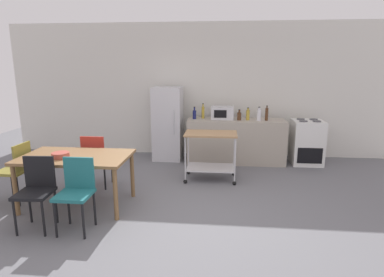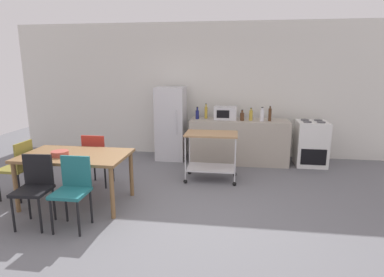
{
  "view_description": "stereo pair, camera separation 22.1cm",
  "coord_description": "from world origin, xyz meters",
  "px_view_note": "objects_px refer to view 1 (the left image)",
  "views": [
    {
      "loc": [
        0.63,
        -4.0,
        1.98
      ],
      "look_at": [
        0.12,
        1.2,
        0.8
      ],
      "focal_mm": 30.07,
      "sensor_mm": 36.0,
      "label": 1
    },
    {
      "loc": [
        0.85,
        -3.97,
        1.98
      ],
      "look_at": [
        0.12,
        1.2,
        0.8
      ],
      "focal_mm": 30.07,
      "sensor_mm": 36.0,
      "label": 2
    }
  ],
  "objects_px": {
    "chair_olive": "(17,168)",
    "kitchen_cart": "(211,148)",
    "chair_black": "(36,188)",
    "bottle_sparkling_water": "(194,114)",
    "microwave": "(222,113)",
    "bottle_hot_sauce": "(239,116)",
    "bottle_vinegar": "(248,115)",
    "fruit_bowl": "(61,155)",
    "bottle_olive_oil": "(203,112)",
    "stove_oven": "(307,142)",
    "dining_table": "(76,161)",
    "refrigerator": "(168,124)",
    "bottle_soy_sauce": "(267,114)",
    "bottle_wine": "(259,115)",
    "chair_teal": "(76,189)",
    "chair_red": "(96,157)"
  },
  "relations": [
    {
      "from": "chair_olive",
      "to": "kitchen_cart",
      "type": "relative_size",
      "value": 0.98
    },
    {
      "from": "chair_black",
      "to": "bottle_sparkling_water",
      "type": "relative_size",
      "value": 3.49
    },
    {
      "from": "microwave",
      "to": "chair_olive",
      "type": "bearing_deg",
      "value": -140.87
    },
    {
      "from": "chair_olive",
      "to": "bottle_hot_sauce",
      "type": "distance_m",
      "value": 4.08
    },
    {
      "from": "kitchen_cart",
      "to": "bottle_vinegar",
      "type": "bearing_deg",
      "value": 57.64
    },
    {
      "from": "bottle_vinegar",
      "to": "chair_black",
      "type": "bearing_deg",
      "value": -132.2
    },
    {
      "from": "fruit_bowl",
      "to": "bottle_olive_oil",
      "type": "bearing_deg",
      "value": 55.76
    },
    {
      "from": "stove_oven",
      "to": "microwave",
      "type": "height_order",
      "value": "microwave"
    },
    {
      "from": "microwave",
      "to": "bottle_vinegar",
      "type": "xyz_separation_m",
      "value": [
        0.52,
        -0.09,
        -0.02
      ]
    },
    {
      "from": "dining_table",
      "to": "refrigerator",
      "type": "relative_size",
      "value": 0.97
    },
    {
      "from": "kitchen_cart",
      "to": "fruit_bowl",
      "type": "xyz_separation_m",
      "value": [
        -2.01,
        -1.39,
        0.21
      ]
    },
    {
      "from": "refrigerator",
      "to": "bottle_soy_sauce",
      "type": "xyz_separation_m",
      "value": [
        2.05,
        -0.15,
        0.26
      ]
    },
    {
      "from": "bottle_sparkling_water",
      "to": "chair_black",
      "type": "bearing_deg",
      "value": -118.43
    },
    {
      "from": "microwave",
      "to": "refrigerator",
      "type": "bearing_deg",
      "value": 178.07
    },
    {
      "from": "chair_black",
      "to": "bottle_olive_oil",
      "type": "relative_size",
      "value": 2.83
    },
    {
      "from": "microwave",
      "to": "bottle_wine",
      "type": "distance_m",
      "value": 0.75
    },
    {
      "from": "stove_oven",
      "to": "bottle_sparkling_water",
      "type": "distance_m",
      "value": 2.38
    },
    {
      "from": "stove_oven",
      "to": "bottle_hot_sauce",
      "type": "height_order",
      "value": "bottle_hot_sauce"
    },
    {
      "from": "chair_black",
      "to": "kitchen_cart",
      "type": "xyz_separation_m",
      "value": [
        2.06,
        1.94,
        0.05
      ]
    },
    {
      "from": "bottle_wine",
      "to": "fruit_bowl",
      "type": "relative_size",
      "value": 1.18
    },
    {
      "from": "bottle_vinegar",
      "to": "fruit_bowl",
      "type": "xyz_separation_m",
      "value": [
        -2.72,
        -2.51,
        -0.22
      ]
    },
    {
      "from": "chair_teal",
      "to": "bottle_olive_oil",
      "type": "relative_size",
      "value": 2.83
    },
    {
      "from": "chair_teal",
      "to": "chair_black",
      "type": "relative_size",
      "value": 1.0
    },
    {
      "from": "bottle_soy_sauce",
      "to": "fruit_bowl",
      "type": "height_order",
      "value": "bottle_soy_sauce"
    },
    {
      "from": "dining_table",
      "to": "chair_teal",
      "type": "distance_m",
      "value": 0.74
    },
    {
      "from": "bottle_hot_sauce",
      "to": "bottle_soy_sauce",
      "type": "xyz_separation_m",
      "value": [
        0.55,
        0.01,
        0.05
      ]
    },
    {
      "from": "bottle_hot_sauce",
      "to": "bottle_vinegar",
      "type": "relative_size",
      "value": 0.86
    },
    {
      "from": "chair_teal",
      "to": "bottle_soy_sauce",
      "type": "distance_m",
      "value": 4.05
    },
    {
      "from": "chair_red",
      "to": "bottle_hot_sauce",
      "type": "xyz_separation_m",
      "value": [
        2.39,
        1.64,
        0.47
      ]
    },
    {
      "from": "refrigerator",
      "to": "fruit_bowl",
      "type": "height_order",
      "value": "refrigerator"
    },
    {
      "from": "chair_teal",
      "to": "kitchen_cart",
      "type": "relative_size",
      "value": 0.98
    },
    {
      "from": "chair_olive",
      "to": "fruit_bowl",
      "type": "height_order",
      "value": "chair_olive"
    },
    {
      "from": "refrigerator",
      "to": "bottle_soy_sauce",
      "type": "height_order",
      "value": "refrigerator"
    },
    {
      "from": "bottle_olive_oil",
      "to": "bottle_vinegar",
      "type": "relative_size",
      "value": 1.23
    },
    {
      "from": "chair_teal",
      "to": "kitchen_cart",
      "type": "distance_m",
      "value": 2.49
    },
    {
      "from": "chair_black",
      "to": "stove_oven",
      "type": "relative_size",
      "value": 0.97
    },
    {
      "from": "fruit_bowl",
      "to": "bottle_vinegar",
      "type": "bearing_deg",
      "value": 42.7
    },
    {
      "from": "dining_table",
      "to": "chair_olive",
      "type": "bearing_deg",
      "value": 176.94
    },
    {
      "from": "bottle_vinegar",
      "to": "microwave",
      "type": "bearing_deg",
      "value": 170.43
    },
    {
      "from": "bottle_olive_oil",
      "to": "bottle_wine",
      "type": "relative_size",
      "value": 1.12
    },
    {
      "from": "bottle_sparkling_water",
      "to": "dining_table",
      "type": "bearing_deg",
      "value": -121.07
    },
    {
      "from": "chair_olive",
      "to": "refrigerator",
      "type": "distance_m",
      "value": 3.08
    },
    {
      "from": "chair_black",
      "to": "bottle_vinegar",
      "type": "distance_m",
      "value": 4.15
    },
    {
      "from": "kitchen_cart",
      "to": "bottle_olive_oil",
      "type": "xyz_separation_m",
      "value": [
        -0.22,
        1.24,
        0.46
      ]
    },
    {
      "from": "bottle_vinegar",
      "to": "fruit_bowl",
      "type": "relative_size",
      "value": 1.07
    },
    {
      "from": "bottle_soy_sauce",
      "to": "chair_teal",
      "type": "bearing_deg",
      "value": -130.95
    },
    {
      "from": "kitchen_cart",
      "to": "microwave",
      "type": "height_order",
      "value": "microwave"
    },
    {
      "from": "bottle_hot_sauce",
      "to": "bottle_soy_sauce",
      "type": "bearing_deg",
      "value": 1.43
    },
    {
      "from": "chair_red",
      "to": "bottle_wine",
      "type": "distance_m",
      "value": 3.26
    },
    {
      "from": "bottle_sparkling_water",
      "to": "bottle_soy_sauce",
      "type": "distance_m",
      "value": 1.47
    }
  ]
}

